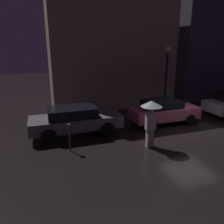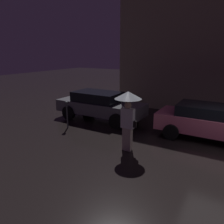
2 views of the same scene
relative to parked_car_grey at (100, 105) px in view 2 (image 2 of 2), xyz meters
name	(u,v)px [view 2 (image 2 of 2)]	position (x,y,z in m)	size (l,w,h in m)	color
building_facade_left	(201,37)	(3.69, 4.96, 3.38)	(8.83, 3.00, 8.28)	gray
parked_car_grey	(100,105)	(0.00, 0.00, 0.00)	(4.52, 1.89, 1.41)	slate
parked_car_pink	(207,121)	(5.06, 0.00, -0.03)	(3.91, 1.88, 1.37)	#DB6684
pedestrian_with_umbrella	(128,108)	(2.83, -2.56, 0.79)	(0.90, 0.90, 2.10)	beige
parking_meter	(67,112)	(-0.56, -1.83, 0.00)	(0.12, 0.10, 1.22)	#4C5154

